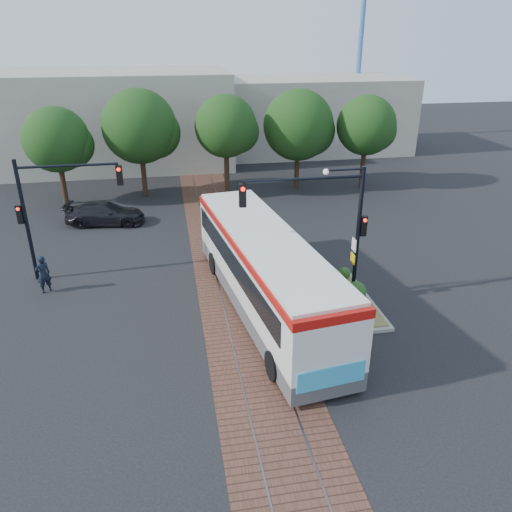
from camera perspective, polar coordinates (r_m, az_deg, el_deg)
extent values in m
plane|color=black|center=(22.78, -1.96, -5.20)|extent=(120.00, 120.00, 0.00)
cube|color=brown|center=(26.30, -3.24, -0.93)|extent=(3.60, 40.00, 0.01)
cube|color=slate|center=(26.23, -4.86, -1.03)|extent=(0.06, 40.00, 0.01)
cube|color=slate|center=(26.39, -1.62, -0.79)|extent=(0.06, 40.00, 0.01)
cylinder|color=#382314|center=(37.64, -21.14, 7.68)|extent=(0.36, 0.36, 2.86)
sphere|color=black|center=(36.96, -21.88, 12.24)|extent=(4.40, 4.40, 4.40)
cylinder|color=#382314|center=(37.72, -12.69, 8.98)|extent=(0.36, 0.36, 3.12)
sphere|color=black|center=(36.97, -13.21, 14.22)|extent=(5.20, 5.20, 5.20)
cylinder|color=#382314|center=(37.11, -3.35, 9.49)|extent=(0.36, 0.36, 3.39)
sphere|color=black|center=(36.39, -3.48, 14.58)|extent=(4.40, 4.40, 4.40)
cylinder|color=#382314|center=(38.95, 4.68, 9.77)|extent=(0.36, 0.36, 2.86)
sphere|color=black|center=(38.23, 4.86, 14.68)|extent=(5.20, 5.20, 5.20)
cylinder|color=#382314|center=(39.74, 12.08, 9.81)|extent=(0.36, 0.36, 3.12)
sphere|color=black|center=(39.08, 12.50, 14.37)|extent=(4.40, 4.40, 4.40)
cube|color=#ADA899|center=(48.44, -16.91, 14.85)|extent=(22.00, 12.00, 8.00)
cube|color=#ADA899|center=(52.33, 6.51, 15.81)|extent=(18.00, 10.00, 7.00)
cylinder|color=#3F72B2|center=(57.52, 11.78, 21.77)|extent=(0.50, 0.50, 18.00)
cube|color=#49494C|center=(21.93, 1.03, -4.65)|extent=(4.46, 13.32, 0.76)
cube|color=white|center=(21.28, 1.06, -1.32)|extent=(4.48, 13.32, 2.07)
cube|color=black|center=(21.42, 0.78, -0.17)|extent=(4.37, 12.04, 0.98)
cube|color=#B1120D|center=(20.78, 1.09, 1.65)|extent=(4.52, 13.33, 0.33)
cube|color=white|center=(20.70, 1.09, 2.21)|extent=(4.33, 12.88, 0.15)
cube|color=black|center=(15.96, 8.61, -9.41)|extent=(1.74, 0.36, 0.98)
cube|color=#35A5D5|center=(16.59, 8.61, -13.50)|extent=(2.38, 0.39, 0.76)
cube|color=orange|center=(21.14, 5.65, -3.62)|extent=(0.72, 4.87, 1.20)
cylinder|color=black|center=(17.90, 2.12, -12.38)|extent=(0.52, 1.13, 1.09)
cylinder|color=black|center=(18.76, 9.46, -10.81)|extent=(0.52, 1.13, 1.09)
cylinder|color=black|center=(25.20, -4.72, -0.81)|extent=(0.52, 1.13, 1.09)
cylinder|color=black|center=(25.82, 0.69, -0.08)|extent=(0.52, 1.13, 1.09)
cube|color=gray|center=(22.99, 10.38, -5.12)|extent=(2.20, 5.20, 0.15)
cube|color=olive|center=(22.94, 10.40, -4.87)|extent=(1.90, 4.80, 0.08)
sphere|color=#1E4719|center=(21.32, 10.92, -6.12)|extent=(0.70, 0.70, 0.70)
sphere|color=#1E4719|center=(22.64, 11.38, -3.95)|extent=(0.90, 0.90, 0.90)
sphere|color=#1E4719|center=(23.82, 8.90, -2.38)|extent=(0.80, 0.80, 0.80)
sphere|color=#1E4719|center=(24.51, 10.06, -1.93)|extent=(0.60, 0.60, 0.60)
cylinder|color=black|center=(21.91, 11.56, 2.38)|extent=(0.18, 0.18, 6.00)
cylinder|color=black|center=(20.30, 5.51, 8.76)|extent=(5.00, 0.12, 0.12)
cube|color=black|center=(19.94, -1.55, 6.93)|extent=(0.28, 0.22, 0.95)
sphere|color=#FF190C|center=(19.72, -1.50, 7.64)|extent=(0.18, 0.18, 0.18)
cube|color=black|center=(21.85, 12.18, 3.39)|extent=(0.26, 0.20, 0.90)
sphere|color=#FF190C|center=(21.63, 12.38, 4.00)|extent=(0.16, 0.16, 0.16)
cube|color=white|center=(21.90, 11.14, 1.27)|extent=(0.04, 0.45, 0.55)
cube|color=yellow|center=(22.16, 11.01, -0.28)|extent=(0.04, 0.45, 0.45)
cylinder|color=black|center=(20.73, 10.14, 9.69)|extent=(1.60, 0.08, 0.08)
sphere|color=silver|center=(20.49, 8.00, 9.51)|extent=(0.24, 0.24, 0.24)
cylinder|color=black|center=(25.91, -24.77, 3.54)|extent=(0.18, 0.18, 6.00)
cylinder|color=black|center=(24.69, -20.74, 9.63)|extent=(4.50, 0.12, 0.12)
cube|color=black|center=(24.51, -15.34, 8.91)|extent=(0.28, 0.22, 0.95)
sphere|color=#FF190C|center=(24.30, -15.44, 9.50)|extent=(0.18, 0.18, 0.18)
cube|color=black|center=(25.84, -25.40, 4.32)|extent=(0.26, 0.20, 0.90)
sphere|color=#FF190C|center=(25.63, -25.58, 4.85)|extent=(0.16, 0.16, 0.16)
imported|color=black|center=(25.16, -23.15, -1.92)|extent=(0.81, 0.74, 1.85)
imported|color=black|center=(32.94, -16.89, 4.69)|extent=(5.06, 2.56, 1.41)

